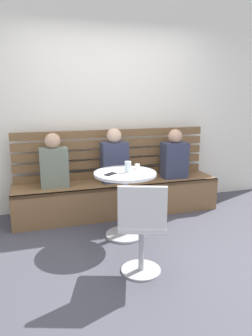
# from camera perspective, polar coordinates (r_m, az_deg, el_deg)

# --- Properties ---
(ground) EXTENTS (8.00, 8.00, 0.00)m
(ground) POSITION_cam_1_polar(r_m,az_deg,el_deg) (3.28, 4.56, -15.37)
(ground) COLOR #42424C
(back_wall) EXTENTS (5.20, 0.10, 2.90)m
(back_wall) POSITION_cam_1_polar(r_m,az_deg,el_deg) (4.45, -3.10, 11.65)
(back_wall) COLOR white
(back_wall) RESTS_ON ground
(booth_bench) EXTENTS (2.70, 0.52, 0.44)m
(booth_bench) POSITION_cam_1_polar(r_m,az_deg,el_deg) (4.24, -1.41, -5.33)
(booth_bench) COLOR brown
(booth_bench) RESTS_ON ground
(booth_backrest) EXTENTS (2.65, 0.04, 0.66)m
(booth_backrest) POSITION_cam_1_polar(r_m,az_deg,el_deg) (4.33, -2.33, 2.64)
(booth_backrest) COLOR brown
(booth_backrest) RESTS_ON booth_bench
(cafe_table) EXTENTS (0.68, 0.68, 0.74)m
(cafe_table) POSITION_cam_1_polar(r_m,az_deg,el_deg) (3.48, -0.17, -4.32)
(cafe_table) COLOR #ADADB2
(cafe_table) RESTS_ON ground
(white_chair) EXTENTS (0.51, 0.51, 0.85)m
(white_chair) POSITION_cam_1_polar(r_m,az_deg,el_deg) (2.75, 2.85, -10.42)
(white_chair) COLOR #ADADB2
(white_chair) RESTS_ON ground
(person_adult) EXTENTS (0.34, 0.22, 0.70)m
(person_adult) POSITION_cam_1_polar(r_m,az_deg,el_deg) (4.11, -2.13, 1.76)
(person_adult) COLOR #333851
(person_adult) RESTS_ON booth_bench
(person_child_left) EXTENTS (0.34, 0.22, 0.67)m
(person_child_left) POSITION_cam_1_polar(r_m,az_deg,el_deg) (3.99, -12.91, 0.85)
(person_child_left) COLOR slate
(person_child_left) RESTS_ON booth_bench
(person_child_middle) EXTENTS (0.34, 0.22, 0.67)m
(person_child_middle) POSITION_cam_1_polar(r_m,az_deg,el_deg) (4.37, 8.74, 2.08)
(person_child_middle) COLOR #333851
(person_child_middle) RESTS_ON booth_bench
(cup_espresso_small) EXTENTS (0.06, 0.06, 0.05)m
(cup_espresso_small) POSITION_cam_1_polar(r_m,az_deg,el_deg) (3.58, 2.06, 0.29)
(cup_espresso_small) COLOR silver
(cup_espresso_small) RESTS_ON cafe_table
(cup_glass_tall) EXTENTS (0.07, 0.07, 0.12)m
(cup_glass_tall) POSITION_cam_1_polar(r_m,az_deg,el_deg) (3.42, 0.34, 0.21)
(cup_glass_tall) COLOR silver
(cup_glass_tall) RESTS_ON cafe_table
(phone_on_table) EXTENTS (0.15, 0.14, 0.01)m
(phone_on_table) POSITION_cam_1_polar(r_m,az_deg,el_deg) (3.34, -2.84, -1.09)
(phone_on_table) COLOR black
(phone_on_table) RESTS_ON cafe_table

